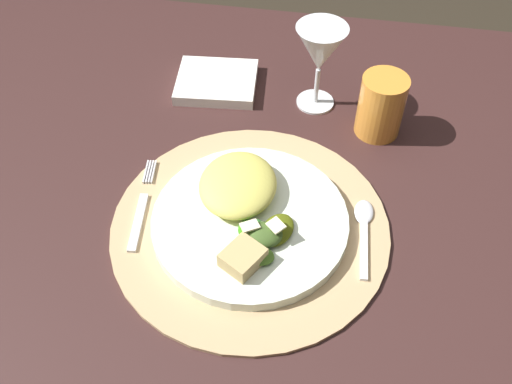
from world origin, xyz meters
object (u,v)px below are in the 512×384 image
fork (141,208)px  napkin (217,82)px  dining_table (253,239)px  wine_glass (320,51)px  dinner_plate (250,221)px  spoon (364,224)px  amber_tumbler (381,106)px

fork → napkin: (0.05, 0.30, 0.00)m
dining_table → wine_glass: 0.33m
dinner_plate → napkin: 0.32m
dining_table → dinner_plate: bearing=-82.4°
dinner_plate → napkin: bearing=110.5°
spoon → wine_glass: 0.29m
napkin → fork: bearing=-98.9°
spoon → napkin: (-0.27, 0.27, 0.00)m
dinner_plate → wine_glass: bearing=77.4°
wine_glass → amber_tumbler: (0.10, -0.05, -0.05)m
napkin → wine_glass: 0.20m
dining_table → amber_tumbler: (0.18, 0.13, 0.22)m
fork → amber_tumbler: bearing=35.1°
wine_glass → spoon: bearing=-70.0°
fork → spoon: bearing=4.4°
dining_table → fork: 0.25m
wine_glass → fork: bearing=-128.3°
napkin → amber_tumbler: (0.28, -0.07, 0.04)m
spoon → fork: bearing=-175.6°
dining_table → wine_glass: size_ratio=8.64×
fork → amber_tumbler: (0.33, 0.23, 0.04)m
dinner_plate → fork: size_ratio=1.61×
spoon → dinner_plate: bearing=-170.4°
napkin → wine_glass: (0.17, -0.02, 0.10)m
dinner_plate → amber_tumbler: amber_tumbler is taller
fork → dinner_plate: bearing=-0.9°
dining_table → fork: size_ratio=7.55×
dining_table → dinner_plate: (0.01, -0.10, 0.18)m
wine_glass → amber_tumbler: bearing=-25.9°
dinner_plate → napkin: size_ratio=1.99×
wine_glass → amber_tumbler: wine_glass is taller
dinner_plate → spoon: bearing=9.6°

